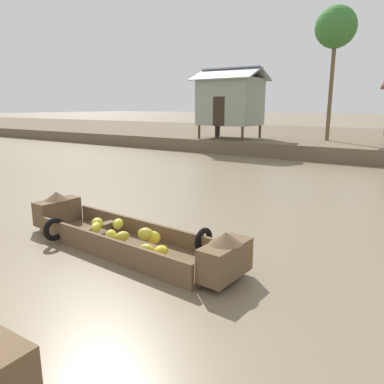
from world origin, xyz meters
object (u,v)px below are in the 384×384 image
(stilt_house_left, at_px, (230,101))
(palm_tree_mid, at_px, (336,29))
(vendor_person, at_px, (217,124))
(banana_boat, at_px, (126,237))

(stilt_house_left, bearing_deg, palm_tree_mid, 19.10)
(palm_tree_mid, height_order, vendor_person, palm_tree_mid)
(stilt_house_left, height_order, vendor_person, stilt_house_left)
(palm_tree_mid, bearing_deg, banana_boat, -87.40)
(vendor_person, bearing_deg, banana_boat, -65.65)
(stilt_house_left, bearing_deg, vendor_person, 174.92)
(stilt_house_left, relative_size, vendor_person, 2.73)
(banana_boat, relative_size, vendor_person, 3.30)
(banana_boat, height_order, vendor_person, vendor_person)
(palm_tree_mid, bearing_deg, stilt_house_left, -160.90)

